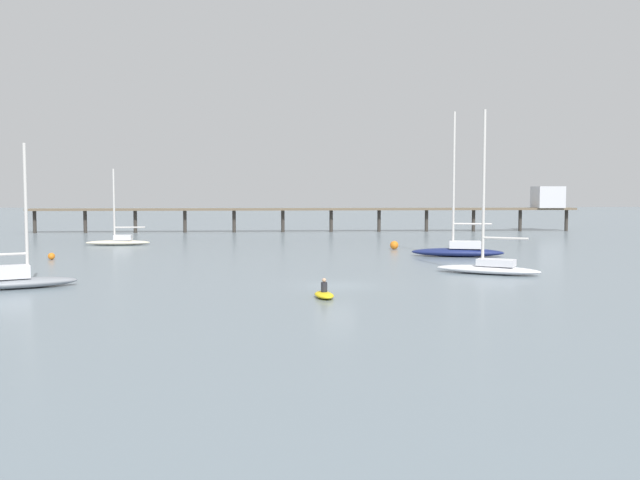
# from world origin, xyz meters

# --- Properties ---
(ground_plane) EXTENTS (400.00, 400.00, 0.00)m
(ground_plane) POSITION_xyz_m (0.00, 0.00, 0.00)
(ground_plane) COLOR slate
(pier) EXTENTS (78.86, 4.69, 6.59)m
(pier) POSITION_xyz_m (13.59, 58.23, 3.82)
(pier) COLOR brown
(pier) RESTS_ON ground_plane
(sailboat_white) EXTENTS (7.59, 5.42, 11.91)m
(sailboat_white) POSITION_xyz_m (11.61, 5.80, 0.67)
(sailboat_white) COLOR white
(sailboat_white) RESTS_ON ground_plane
(sailboat_navy) EXTENTS (8.66, 3.99, 13.19)m
(sailboat_navy) POSITION_xyz_m (12.70, 19.41, 0.74)
(sailboat_navy) COLOR navy
(sailboat_navy) RESTS_ON ground_plane
(sailboat_gray) EXTENTS (6.70, 4.43, 9.03)m
(sailboat_gray) POSITION_xyz_m (-19.72, -0.24, 0.64)
(sailboat_gray) COLOR gray
(sailboat_gray) RESTS_ON ground_plane
(sailboat_cream) EXTENTS (7.08, 2.12, 8.40)m
(sailboat_cream) POSITION_xyz_m (-21.58, 34.61, 0.53)
(sailboat_cream) COLOR beige
(sailboat_cream) RESTS_ON ground_plane
(dinghy_yellow) EXTENTS (1.37, 2.36, 1.14)m
(dinghy_yellow) POSITION_xyz_m (-1.03, -5.19, 0.23)
(dinghy_yellow) COLOR yellow
(dinghy_yellow) RESTS_ON ground_plane
(mooring_buoy_inner) EXTENTS (0.60, 0.60, 0.60)m
(mooring_buoy_inner) POSITION_xyz_m (-23.70, 18.22, 0.30)
(mooring_buoy_inner) COLOR orange
(mooring_buoy_inner) RESTS_ON ground_plane
(mooring_buoy_far) EXTENTS (0.86, 0.86, 0.86)m
(mooring_buoy_far) POSITION_xyz_m (8.01, 27.56, 0.43)
(mooring_buoy_far) COLOR orange
(mooring_buoy_far) RESTS_ON ground_plane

